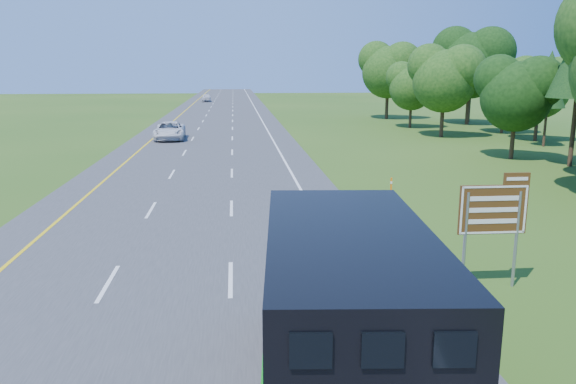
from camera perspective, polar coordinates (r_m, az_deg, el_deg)
The scene contains 7 objects.
road at distance 55.68m, azimuth -7.56°, elevation 5.76°, with size 15.00×260.00×0.04m, color #38383A.
lane_markings at distance 55.68m, azimuth -7.57°, elevation 5.79°, with size 11.15×260.00×0.01m.
horse_truck at distance 10.34m, azimuth 5.58°, elevation -12.10°, with size 3.28×8.63×3.74m.
white_suv at distance 52.62m, azimuth -11.93°, elevation 6.12°, with size 2.66×5.77×1.60m, color silver.
far_car at distance 113.88m, azimuth -8.30°, elevation 9.45°, with size 1.77×4.41×1.50m, color silver.
exit_sign at distance 17.22m, azimuth 20.20°, elevation -2.12°, with size 2.03×0.11×3.44m.
delineator at distance 28.24m, azimuth 10.43°, elevation 0.44°, with size 0.09×0.05×1.09m.
Camera 1 is at (2.04, -5.29, 6.31)m, focal length 35.00 mm.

